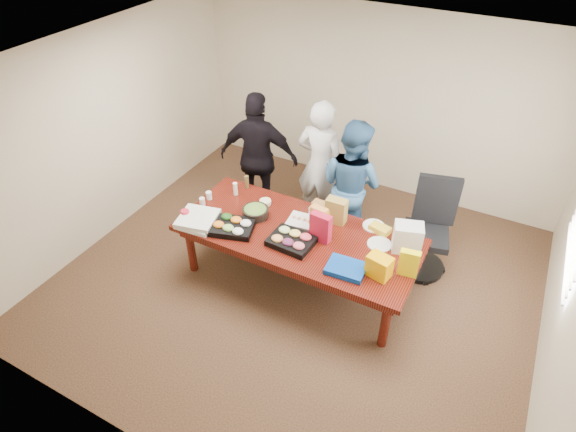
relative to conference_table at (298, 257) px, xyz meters
The scene contains 36 objects.
floor 0.39m from the conference_table, ahead, with size 5.50×5.00×0.02m, color #47301E.
ceiling 2.33m from the conference_table, ahead, with size 5.50×5.00×0.02m, color white.
wall_back 2.68m from the conference_table, 90.00° to the left, with size 5.50×0.04×2.70m, color beige.
wall_front 2.68m from the conference_table, 90.00° to the right, with size 5.50×0.04×2.70m, color beige.
wall_left 2.92m from the conference_table, behind, with size 0.04×5.00×2.70m, color beige.
conference_table is the anchor object (origin of this frame).
office_chair 1.58m from the conference_table, 35.11° to the left, with size 0.61×0.61×1.20m, color black.
person_center 1.35m from the conference_table, 103.17° to the left, with size 0.67×0.44×1.84m, color silver.
person_right 1.16m from the conference_table, 77.16° to the left, with size 0.86×0.67×1.78m, color #2E5884.
person_left 1.59m from the conference_table, 138.09° to the left, with size 1.08×0.45×1.85m, color black.
veggie_tray 0.87m from the conference_table, 156.85° to the right, with size 0.48×0.37×0.07m, color black.
fruit_tray 0.46m from the conference_table, 85.34° to the right, with size 0.48×0.38×0.07m, color black.
sheet_cake 0.44m from the conference_table, 92.48° to the left, with size 0.38×0.28×0.07m, color silver.
salad_bowl 0.74m from the conference_table, behind, with size 0.32×0.32×0.10m, color black.
chip_bag_blue 0.89m from the conference_table, 23.76° to the right, with size 0.40×0.30×0.06m, color #083B9C.
chip_bag_red 0.61m from the conference_table, ahead, with size 0.24×0.10×0.35m, color #B01530.
chip_bag_yellow 1.41m from the conference_table, ahead, with size 0.20×0.08×0.31m, color yellow.
chip_bag_orange 0.58m from the conference_table, 43.59° to the left, with size 0.20×0.09×0.31m, color orange.
mayo_jar 0.56m from the conference_table, 86.57° to the left, with size 0.09×0.09×0.14m, color white.
mustard_bottle 0.63m from the conference_table, 57.01° to the left, with size 0.06×0.06×0.18m, color yellow.
dressing_bottle 1.23m from the conference_table, 152.97° to the left, with size 0.06×0.06×0.18m, color brown.
ranch_bottle 1.19m from the conference_table, 163.43° to the left, with size 0.06×0.06×0.17m, color #F0E5CA.
banana_bunch 1.03m from the conference_table, 29.29° to the left, with size 0.23×0.14×0.08m, color gold.
bread_loaf 0.68m from the conference_table, 81.69° to the left, with size 0.27×0.12×0.11m, color #A46A33.
kraft_bag 0.73m from the conference_table, 53.76° to the left, with size 0.24×0.14×0.31m, color olive.
red_cup 1.43m from the conference_table, 163.01° to the right, with size 0.10×0.10×0.13m, color red.
clear_cup_a 1.37m from the conference_table, behind, with size 0.07×0.07×0.10m, color silver.
clear_cup_b 1.37m from the conference_table, behind, with size 0.07×0.07×0.10m, color white.
pizza_box_lower 1.25m from the conference_table, 161.19° to the right, with size 0.43×0.43×0.05m, color white.
pizza_box_upper 1.27m from the conference_table, 160.92° to the right, with size 0.43×0.43×0.05m, color silver.
plate_a 1.00m from the conference_table, 14.85° to the left, with size 0.27×0.27×0.02m, color silver.
plate_b 0.97m from the conference_table, 35.49° to the left, with size 0.26×0.26×0.02m, color white.
dip_bowl_a 0.67m from the conference_table, 51.92° to the left, with size 0.13×0.13×0.05m, color beige.
dip_bowl_b 0.80m from the conference_table, 153.20° to the left, with size 0.14×0.14×0.06m, color beige.
grocery_bag_white 1.33m from the conference_table, 14.61° to the left, with size 0.31×0.22×0.33m, color silver.
grocery_bag_yellow 1.18m from the conference_table, 12.22° to the right, with size 0.25×0.17×0.25m, color #FFB000.
Camera 1 is at (1.89, -3.82, 4.27)m, focal length 29.94 mm.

